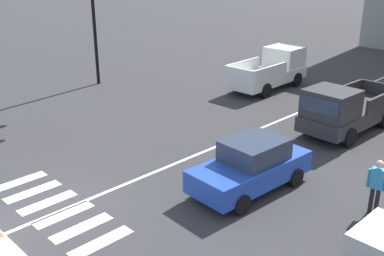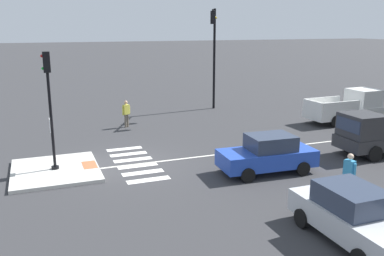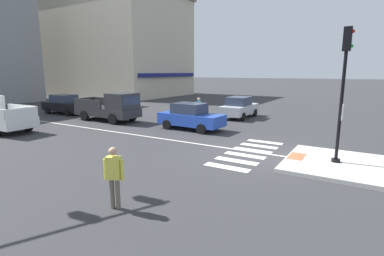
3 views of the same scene
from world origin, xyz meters
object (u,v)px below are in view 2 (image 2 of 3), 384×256
Objects in this scene: pickup_truck_charcoal_eastbound_far at (380,134)px; pedestrian_at_curb_left at (126,112)px; car_silver_cross_right at (353,215)px; car_blue_eastbound_mid at (268,154)px; pickup_truck_white_westbound_distant at (350,107)px; traffic_light_mast at (214,42)px; signal_pole at (49,100)px; pedestrian_waiting_far_side at (349,172)px.

pickup_truck_charcoal_eastbound_far is 14.32m from pedestrian_at_curb_left.
car_silver_cross_right is at bearing 10.83° from pedestrian_at_curb_left.
pickup_truck_white_westbound_distant is at bearing 123.04° from car_blue_eastbound_mid.
pickup_truck_charcoal_eastbound_far is 3.08× the size of pedestrian_at_curb_left.
pickup_truck_white_westbound_distant is at bearing 48.44° from traffic_light_mast.
pickup_truck_charcoal_eastbound_far is (-6.35, 7.28, 0.17)m from car_silver_cross_right.
car_silver_cross_right is 0.98× the size of car_blue_eastbound_mid.
signal_pole is 8.63m from pedestrian_at_curb_left.
pickup_truck_charcoal_eastbound_far is 7.13m from pickup_truck_white_westbound_distant.
signal_pole reaches higher than pickup_truck_white_westbound_distant.
pedestrian_at_curb_left is 14.58m from pedestrian_waiting_far_side.
pickup_truck_charcoal_eastbound_far is (12.37, 3.42, -4.03)m from traffic_light_mast.
car_blue_eastbound_mid is 3.65m from pedestrian_waiting_far_side.
pedestrian_waiting_far_side is (16.11, -1.71, -4.03)m from traffic_light_mast.
signal_pole is 0.96× the size of pickup_truck_white_westbound_distant.
pedestrian_at_curb_left reaches higher than car_silver_cross_right.
pickup_truck_white_westbound_distant is 14.41m from pedestrian_at_curb_left.
car_silver_cross_right is at bearing 39.84° from signal_pole.
signal_pole is at bearing -33.60° from pedestrian_at_curb_left.
signal_pole reaches higher than car_blue_eastbound_mid.
pedestrian_at_curb_left reaches higher than car_blue_eastbound_mid.
pickup_truck_white_westbound_distant is 3.09× the size of pedestrian_waiting_far_side.
car_silver_cross_right is at bearing -48.90° from pickup_truck_charcoal_eastbound_far.
signal_pole is 2.97× the size of pedestrian_waiting_far_side.
pickup_truck_white_westbound_distant reaches higher than pedestrian_waiting_far_side.
car_silver_cross_right is 6.05m from car_blue_eastbound_mid.
pickup_truck_charcoal_eastbound_far is at bearing 126.03° from pedestrian_waiting_far_side.
signal_pole is 1.19× the size of car_blue_eastbound_mid.
pedestrian_waiting_far_side is at bearing 21.79° from car_blue_eastbound_mid.
traffic_light_mast is 1.79× the size of car_silver_cross_right.
signal_pole is at bearing -100.97° from pickup_truck_charcoal_eastbound_far.
pickup_truck_charcoal_eastbound_far reaches higher than car_blue_eastbound_mid.
pickup_truck_white_westbound_distant is at bearing 100.01° from signal_pole.
pickup_truck_charcoal_eastbound_far is (2.91, 15.00, -2.16)m from signal_pole.
signal_pole is 12.28m from car_silver_cross_right.
signal_pole is 15.07m from traffic_light_mast.
traffic_light_mast is at bearing 166.44° from car_blue_eastbound_mid.
traffic_light_mast is 8.42m from pedestrian_at_curb_left.
traffic_light_mast is (-9.46, 11.58, 1.87)m from signal_pole.
pedestrian_waiting_far_side is at bearing -6.08° from traffic_light_mast.
signal_pole is 0.68× the size of traffic_light_mast.
traffic_light_mast reaches higher than car_blue_eastbound_mid.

